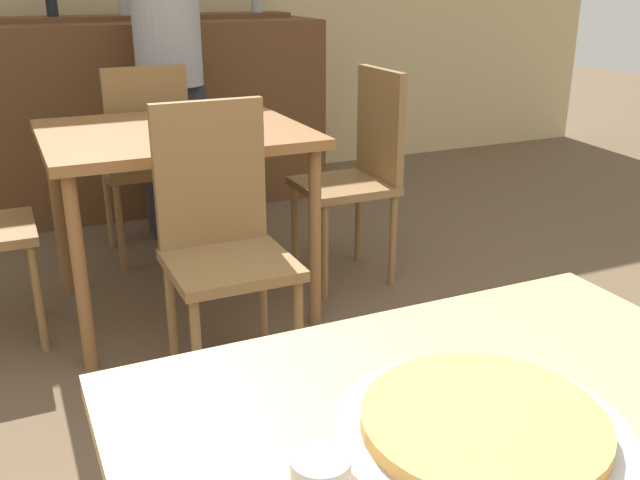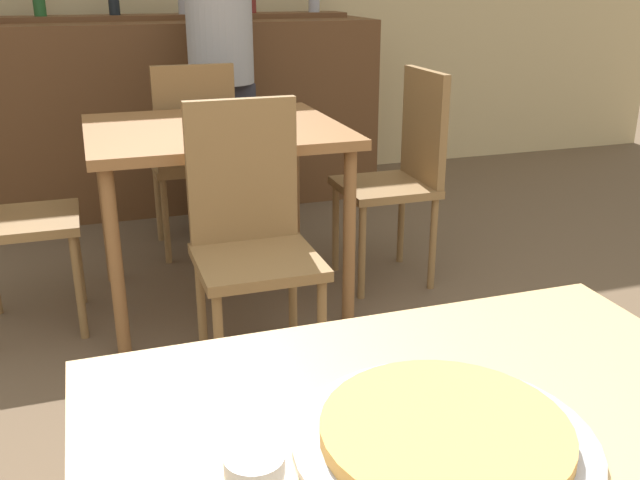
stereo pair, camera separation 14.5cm
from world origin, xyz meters
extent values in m
cube|color=tan|center=(0.00, 0.00, 0.71)|extent=(1.03, 0.77, 0.04)
cylinder|color=tan|center=(0.45, 0.32, 0.35)|extent=(0.05, 0.05, 0.69)
cube|color=brown|center=(0.05, 2.09, 0.75)|extent=(1.01, 0.88, 0.04)
cylinder|color=brown|center=(-0.39, 1.71, 0.37)|extent=(0.05, 0.05, 0.73)
cylinder|color=brown|center=(0.50, 1.71, 0.37)|extent=(0.05, 0.05, 0.73)
cylinder|color=brown|center=(-0.39, 2.47, 0.37)|extent=(0.05, 0.05, 0.73)
cylinder|color=brown|center=(0.50, 2.47, 0.37)|extent=(0.05, 0.05, 0.73)
cube|color=brown|center=(0.00, 3.62, 0.55)|extent=(2.60, 0.56, 1.09)
cube|color=brown|center=(0.00, 3.76, 1.11)|extent=(2.39, 0.24, 0.03)
cube|color=olive|center=(0.05, 1.40, 0.45)|extent=(0.40, 0.40, 0.04)
cube|color=olive|center=(0.05, 1.58, 0.71)|extent=(0.38, 0.04, 0.49)
cylinder|color=olive|center=(-0.12, 1.23, 0.21)|extent=(0.03, 0.03, 0.43)
cylinder|color=olive|center=(0.22, 1.23, 0.21)|extent=(0.03, 0.03, 0.43)
cylinder|color=olive|center=(-0.12, 1.57, 0.21)|extent=(0.03, 0.03, 0.43)
cylinder|color=olive|center=(0.22, 1.57, 0.21)|extent=(0.03, 0.03, 0.43)
cube|color=olive|center=(0.05, 2.78, 0.45)|extent=(0.40, 0.40, 0.04)
cube|color=olive|center=(0.05, 2.60, 0.71)|extent=(0.38, 0.04, 0.49)
cylinder|color=olive|center=(0.22, 2.95, 0.21)|extent=(0.03, 0.03, 0.43)
cylinder|color=olive|center=(-0.12, 2.95, 0.21)|extent=(0.03, 0.03, 0.43)
cylinder|color=olive|center=(0.22, 2.61, 0.21)|extent=(0.03, 0.03, 0.43)
cylinder|color=olive|center=(-0.12, 2.61, 0.21)|extent=(0.03, 0.03, 0.43)
cube|color=olive|center=(-0.70, 2.09, 0.45)|extent=(0.40, 0.40, 0.04)
cylinder|color=olive|center=(-0.53, 1.92, 0.21)|extent=(0.03, 0.03, 0.43)
cylinder|color=olive|center=(-0.53, 2.26, 0.21)|extent=(0.03, 0.03, 0.43)
cube|color=olive|center=(0.81, 2.09, 0.45)|extent=(0.40, 0.40, 0.04)
cube|color=olive|center=(0.99, 2.09, 0.71)|extent=(0.04, 0.38, 0.49)
cylinder|color=olive|center=(0.64, 2.26, 0.21)|extent=(0.03, 0.03, 0.43)
cylinder|color=olive|center=(0.64, 1.92, 0.21)|extent=(0.03, 0.03, 0.43)
cylinder|color=olive|center=(0.98, 2.26, 0.21)|extent=(0.03, 0.03, 0.43)
cylinder|color=olive|center=(0.98, 1.92, 0.21)|extent=(0.03, 0.03, 0.43)
cylinder|color=#A3A3A8|center=(-0.02, -0.02, 0.74)|extent=(0.42, 0.42, 0.01)
cylinder|color=gold|center=(-0.02, -0.02, 0.75)|extent=(0.34, 0.34, 0.02)
cylinder|color=silver|center=(-0.30, -0.09, 0.82)|extent=(0.07, 0.07, 0.02)
cube|color=#2D2D38|center=(0.27, 3.04, 0.40)|extent=(0.32, 0.18, 0.81)
cylinder|color=#9E9EA3|center=(0.27, 3.04, 1.15)|extent=(0.34, 0.34, 0.67)
camera|label=1|loc=(-0.57, -0.69, 1.34)|focal=40.00mm
camera|label=2|loc=(-0.44, -0.74, 1.34)|focal=40.00mm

